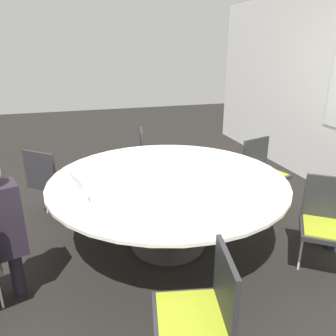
{
  "coord_description": "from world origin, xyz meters",
  "views": [
    {
      "loc": [
        2.76,
        -0.82,
        1.9
      ],
      "look_at": [
        0.0,
        0.0,
        0.83
      ],
      "focal_mm": 35.0,
      "sensor_mm": 36.0,
      "label": 1
    }
  ],
  "objects_px": {
    "chair_3": "(262,168)",
    "handbag": "(323,228)",
    "chair_1": "(202,308)",
    "chair_5": "(50,178)",
    "chair_4": "(151,154)",
    "chair_2": "(328,219)",
    "laptop": "(86,192)"
  },
  "relations": [
    {
      "from": "chair_4",
      "to": "laptop",
      "type": "xyz_separation_m",
      "value": [
        1.67,
        -0.95,
        0.28
      ]
    },
    {
      "from": "chair_2",
      "to": "handbag",
      "type": "relative_size",
      "value": 2.39
    },
    {
      "from": "chair_3",
      "to": "chair_4",
      "type": "bearing_deg",
      "value": -55.92
    },
    {
      "from": "chair_3",
      "to": "laptop",
      "type": "bearing_deg",
      "value": 1.9
    },
    {
      "from": "chair_3",
      "to": "chair_5",
      "type": "height_order",
      "value": "same"
    },
    {
      "from": "chair_3",
      "to": "handbag",
      "type": "xyz_separation_m",
      "value": [
        0.87,
        0.22,
        -0.37
      ]
    },
    {
      "from": "chair_3",
      "to": "chair_2",
      "type": "bearing_deg",
      "value": 66.2
    },
    {
      "from": "chair_2",
      "to": "laptop",
      "type": "height_order",
      "value": "laptop"
    },
    {
      "from": "chair_2",
      "to": "chair_4",
      "type": "relative_size",
      "value": 1.0
    },
    {
      "from": "chair_2",
      "to": "chair_5",
      "type": "height_order",
      "value": "same"
    },
    {
      "from": "chair_1",
      "to": "chair_4",
      "type": "relative_size",
      "value": 1.0
    },
    {
      "from": "chair_1",
      "to": "laptop",
      "type": "xyz_separation_m",
      "value": [
        -1.17,
        -0.55,
        0.28
      ]
    },
    {
      "from": "chair_3",
      "to": "laptop",
      "type": "relative_size",
      "value": 2.51
    },
    {
      "from": "laptop",
      "to": "handbag",
      "type": "height_order",
      "value": "laptop"
    },
    {
      "from": "handbag",
      "to": "chair_1",
      "type": "bearing_deg",
      "value": -59.97
    },
    {
      "from": "handbag",
      "to": "chair_4",
      "type": "bearing_deg",
      "value": -142.53
    },
    {
      "from": "chair_2",
      "to": "laptop",
      "type": "relative_size",
      "value": 2.51
    },
    {
      "from": "laptop",
      "to": "handbag",
      "type": "relative_size",
      "value": 0.95
    },
    {
      "from": "chair_2",
      "to": "chair_5",
      "type": "bearing_deg",
      "value": 0.02
    },
    {
      "from": "chair_3",
      "to": "chair_1",
      "type": "bearing_deg",
      "value": 33.26
    },
    {
      "from": "chair_4",
      "to": "chair_1",
      "type": "bearing_deg",
      "value": 1.89
    },
    {
      "from": "chair_3",
      "to": "chair_4",
      "type": "xyz_separation_m",
      "value": [
        -0.93,
        -1.17,
        0.0
      ]
    },
    {
      "from": "chair_5",
      "to": "chair_4",
      "type": "bearing_deg",
      "value": 63.26
    },
    {
      "from": "chair_4",
      "to": "chair_5",
      "type": "relative_size",
      "value": 1.0
    },
    {
      "from": "chair_4",
      "to": "chair_3",
      "type": "bearing_deg",
      "value": 61.33
    },
    {
      "from": "chair_4",
      "to": "handbag",
      "type": "bearing_deg",
      "value": 47.47
    },
    {
      "from": "chair_2",
      "to": "handbag",
      "type": "bearing_deg",
      "value": -96.63
    },
    {
      "from": "chair_3",
      "to": "laptop",
      "type": "height_order",
      "value": "laptop"
    },
    {
      "from": "chair_4",
      "to": "laptop",
      "type": "bearing_deg",
      "value": -19.72
    },
    {
      "from": "laptop",
      "to": "chair_5",
      "type": "bearing_deg",
      "value": -0.47
    },
    {
      "from": "laptop",
      "to": "handbag",
      "type": "bearing_deg",
      "value": -111.08
    },
    {
      "from": "chair_2",
      "to": "chair_4",
      "type": "height_order",
      "value": "same"
    }
  ]
}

